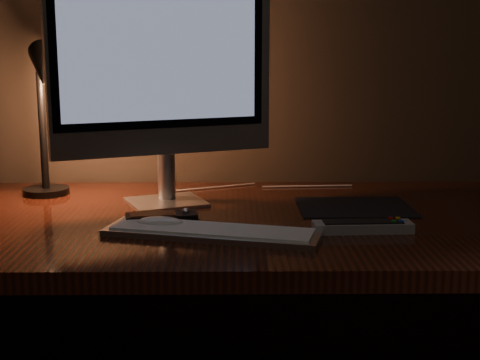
{
  "coord_description": "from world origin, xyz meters",
  "views": [
    {
      "loc": [
        -0.01,
        0.43,
        1.11
      ],
      "look_at": [
        0.0,
        1.73,
        0.85
      ],
      "focal_mm": 50.0,
      "sensor_mm": 36.0,
      "label": 1
    }
  ],
  "objects_px": {
    "tv_remote": "(363,226)",
    "media_remote": "(161,217)",
    "mouse": "(160,225)",
    "desk_lamp": "(47,92)",
    "keyboard": "(212,232)",
    "desk": "(239,262)",
    "monitor": "(163,65)"
  },
  "relations": [
    {
      "from": "tv_remote",
      "to": "desk",
      "type": "bearing_deg",
      "value": 137.71
    },
    {
      "from": "media_remote",
      "to": "tv_remote",
      "type": "relative_size",
      "value": 0.79
    },
    {
      "from": "keyboard",
      "to": "media_remote",
      "type": "distance_m",
      "value": 0.15
    },
    {
      "from": "monitor",
      "to": "tv_remote",
      "type": "xyz_separation_m",
      "value": [
        0.42,
        -0.25,
        -0.31
      ]
    },
    {
      "from": "desk_lamp",
      "to": "monitor",
      "type": "bearing_deg",
      "value": -39.34
    },
    {
      "from": "mouse",
      "to": "desk_lamp",
      "type": "bearing_deg",
      "value": 143.0
    },
    {
      "from": "monitor",
      "to": "media_remote",
      "type": "distance_m",
      "value": 0.36
    },
    {
      "from": "desk",
      "to": "media_remote",
      "type": "distance_m",
      "value": 0.25
    },
    {
      "from": "desk",
      "to": "mouse",
      "type": "xyz_separation_m",
      "value": [
        -0.16,
        -0.18,
        0.14
      ]
    },
    {
      "from": "desk",
      "to": "tv_remote",
      "type": "relative_size",
      "value": 7.97
    },
    {
      "from": "monitor",
      "to": "mouse",
      "type": "relative_size",
      "value": 5.56
    },
    {
      "from": "mouse",
      "to": "media_remote",
      "type": "distance_m",
      "value": 0.06
    },
    {
      "from": "keyboard",
      "to": "mouse",
      "type": "distance_m",
      "value": 0.12
    },
    {
      "from": "tv_remote",
      "to": "media_remote",
      "type": "bearing_deg",
      "value": 166.35
    },
    {
      "from": "tv_remote",
      "to": "desk_lamp",
      "type": "distance_m",
      "value": 0.82
    },
    {
      "from": "mouse",
      "to": "tv_remote",
      "type": "xyz_separation_m",
      "value": [
        0.41,
        -0.02,
        0.0
      ]
    },
    {
      "from": "monitor",
      "to": "mouse",
      "type": "distance_m",
      "value": 0.39
    },
    {
      "from": "media_remote",
      "to": "desk_lamp",
      "type": "distance_m",
      "value": 0.46
    },
    {
      "from": "keyboard",
      "to": "media_remote",
      "type": "xyz_separation_m",
      "value": [
        -0.11,
        0.11,
        0.0
      ]
    },
    {
      "from": "media_remote",
      "to": "tv_remote",
      "type": "height_order",
      "value": "media_remote"
    },
    {
      "from": "mouse",
      "to": "desk",
      "type": "bearing_deg",
      "value": 57.2
    },
    {
      "from": "keyboard",
      "to": "desk",
      "type": "bearing_deg",
      "value": 91.35
    },
    {
      "from": "desk",
      "to": "mouse",
      "type": "bearing_deg",
      "value": -131.46
    },
    {
      "from": "keyboard",
      "to": "mouse",
      "type": "xyz_separation_m",
      "value": [
        -0.11,
        0.05,
        0.0
      ]
    },
    {
      "from": "monitor",
      "to": "desk_lamp",
      "type": "relative_size",
      "value": 1.43
    },
    {
      "from": "desk",
      "to": "desk_lamp",
      "type": "bearing_deg",
      "value": 165.33
    },
    {
      "from": "keyboard",
      "to": "media_remote",
      "type": "height_order",
      "value": "media_remote"
    },
    {
      "from": "media_remote",
      "to": "tv_remote",
      "type": "xyz_separation_m",
      "value": [
        0.41,
        -0.08,
        0.0
      ]
    },
    {
      "from": "desk",
      "to": "tv_remote",
      "type": "height_order",
      "value": "tv_remote"
    },
    {
      "from": "monitor",
      "to": "tv_remote",
      "type": "relative_size",
      "value": 2.73
    },
    {
      "from": "keyboard",
      "to": "desk_lamp",
      "type": "distance_m",
      "value": 0.59
    },
    {
      "from": "keyboard",
      "to": "desk_lamp",
      "type": "height_order",
      "value": "desk_lamp"
    }
  ]
}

